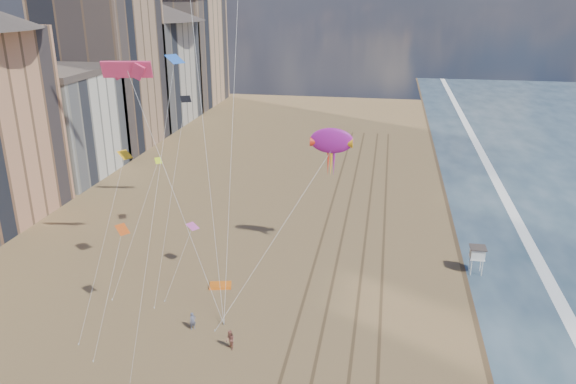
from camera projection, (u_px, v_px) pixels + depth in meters
The scene contains 10 objects.
wet_sand at pixel (491, 238), 67.93m from camera, with size 260.00×260.00×0.00m, color #42301E.
foam at pixel (528, 240), 67.24m from camera, with size 260.00×260.00×0.00m, color white.
tracks at pixel (349, 264), 61.40m from camera, with size 7.68×120.00×0.01m.
buildings at pixel (90, 79), 97.68m from camera, with size 34.72×131.35×29.00m.
lifeguard_stand at pixel (477, 253), 58.78m from camera, with size 1.68×1.68×3.03m.
grounded_kite at pixel (220, 285), 56.83m from camera, with size 2.19×1.39×0.25m, color orange.
show_kite at pixel (331, 141), 57.96m from camera, with size 6.44×8.39×21.84m.
kite_flyer_a at pixel (193, 321), 49.52m from camera, with size 0.60×0.39×1.63m, color slate.
kite_flyer_b at pixel (230, 340), 46.73m from camera, with size 0.85×0.67×1.76m, color #965A4C.
small_kites at pixel (162, 150), 52.79m from camera, with size 9.29×16.03×18.69m.
Camera 1 is at (5.67, -25.30, 28.47)m, focal length 35.00 mm.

